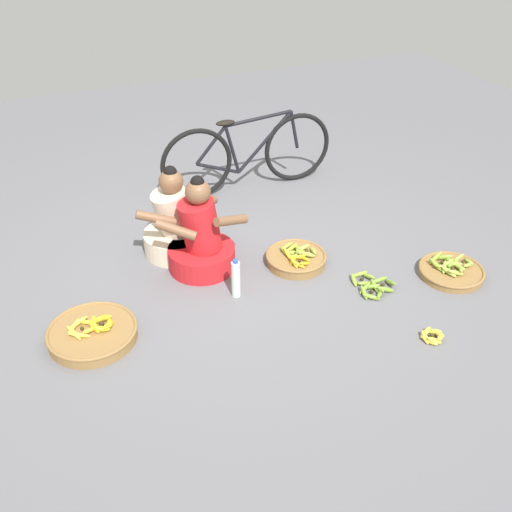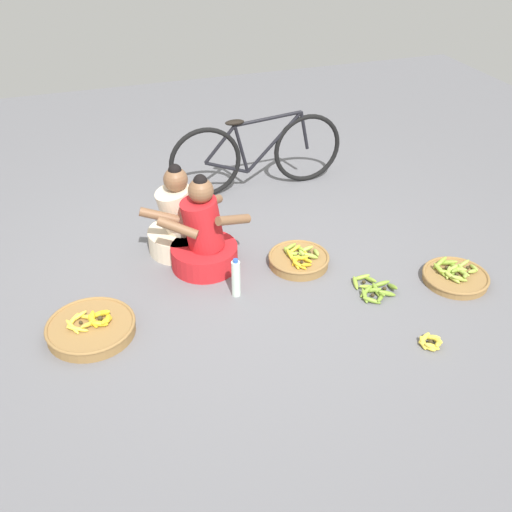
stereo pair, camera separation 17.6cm
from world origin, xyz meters
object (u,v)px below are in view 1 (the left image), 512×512
(vendor_woman_behind, at_px, (175,226))
(banana_basket_near_vendor, at_px, (93,333))
(vendor_woman_front, at_px, (201,240))
(loose_bananas_near_bicycle, at_px, (372,285))
(loose_bananas_back_right, at_px, (432,336))
(bicycle_leaning, at_px, (248,154))
(water_bottle, at_px, (236,279))
(banana_basket_back_left, at_px, (296,258))
(banana_basket_front_right, at_px, (451,271))

(vendor_woman_behind, distance_m, banana_basket_near_vendor, 1.18)
(vendor_woman_front, xyz_separation_m, banana_basket_near_vendor, (-0.93, -0.54, -0.20))
(loose_bananas_near_bicycle, height_order, loose_bananas_back_right, loose_bananas_near_bicycle)
(bicycle_leaning, height_order, loose_bananas_back_right, bicycle_leaning)
(banana_basket_near_vendor, relative_size, water_bottle, 1.92)
(loose_bananas_back_right, bearing_deg, banana_basket_near_vendor, 158.37)
(bicycle_leaning, bearing_deg, vendor_woman_behind, -138.31)
(loose_bananas_near_bicycle, xyz_separation_m, loose_bananas_back_right, (0.08, -0.64, 0.00))
(loose_bananas_back_right, relative_size, water_bottle, 0.57)
(banana_basket_near_vendor, distance_m, banana_basket_back_left, 1.66)
(vendor_woman_front, bearing_deg, vendor_woman_behind, 112.53)
(banana_basket_back_left, distance_m, water_bottle, 0.63)
(vendor_woman_front, bearing_deg, loose_bananas_back_right, -49.44)
(banana_basket_back_left, bearing_deg, water_bottle, -159.67)
(water_bottle, bearing_deg, banana_basket_front_right, -12.63)
(vendor_woman_front, height_order, banana_basket_front_right, vendor_woman_front)
(banana_basket_front_right, height_order, banana_basket_back_left, banana_basket_back_left)
(vendor_woman_front, xyz_separation_m, banana_basket_front_right, (1.75, -0.80, -0.21))
(banana_basket_back_left, bearing_deg, banana_basket_near_vendor, -169.04)
(loose_bananas_near_bicycle, relative_size, loose_bananas_back_right, 2.01)
(vendor_woman_behind, relative_size, loose_bananas_near_bicycle, 2.12)
(banana_basket_near_vendor, height_order, banana_basket_back_left, banana_basket_near_vendor)
(bicycle_leaning, height_order, loose_bananas_near_bicycle, bicycle_leaning)
(vendor_woman_front, distance_m, banana_basket_back_left, 0.77)
(vendor_woman_front, distance_m, banana_basket_front_right, 1.94)
(banana_basket_near_vendor, bearing_deg, banana_basket_front_right, -5.62)
(bicycle_leaning, height_order, water_bottle, bicycle_leaning)
(banana_basket_back_left, bearing_deg, loose_bananas_back_right, -67.78)
(banana_basket_front_right, bearing_deg, vendor_woman_front, 155.34)
(banana_basket_back_left, bearing_deg, loose_bananas_near_bicycle, -52.33)
(banana_basket_front_right, relative_size, banana_basket_back_left, 1.03)
(banana_basket_front_right, xyz_separation_m, loose_bananas_back_right, (-0.57, -0.57, -0.01))
(bicycle_leaning, distance_m, banana_basket_front_right, 2.17)
(bicycle_leaning, xyz_separation_m, banana_basket_near_vendor, (-1.75, -1.68, -0.31))
(banana_basket_back_left, distance_m, loose_bananas_back_right, 1.24)
(banana_basket_near_vendor, xyz_separation_m, banana_basket_front_right, (2.68, -0.26, -0.01))
(water_bottle, bearing_deg, loose_bananas_near_bicycle, -16.70)
(vendor_woman_front, distance_m, vendor_woman_behind, 0.32)
(vendor_woman_behind, xyz_separation_m, water_bottle, (0.25, -0.74, -0.09))
(vendor_woman_front, relative_size, vendor_woman_behind, 1.04)
(vendor_woman_behind, relative_size, banana_basket_back_left, 1.58)
(banana_basket_front_right, relative_size, loose_bananas_back_right, 2.79)
(vendor_woman_behind, distance_m, loose_bananas_back_right, 2.13)
(vendor_woman_front, height_order, bicycle_leaning, vendor_woman_front)
(bicycle_leaning, relative_size, banana_basket_near_vendor, 2.84)
(vendor_woman_behind, distance_m, banana_basket_front_right, 2.18)
(banana_basket_near_vendor, bearing_deg, banana_basket_back_left, 10.96)
(loose_bananas_near_bicycle, bearing_deg, water_bottle, 163.30)
(vendor_woman_behind, xyz_separation_m, loose_bananas_back_right, (1.30, -1.67, -0.21))
(banana_basket_near_vendor, distance_m, water_bottle, 1.06)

